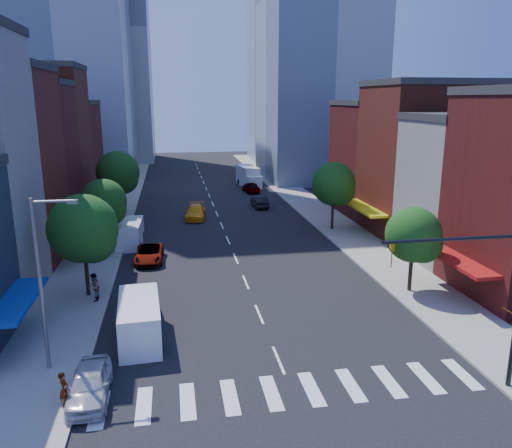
{
  "coord_description": "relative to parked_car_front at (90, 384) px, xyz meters",
  "views": [
    {
      "loc": [
        -5.31,
        -23.84,
        13.74
      ],
      "look_at": [
        0.54,
        10.44,
        5.0
      ],
      "focal_mm": 35.0,
      "sensor_mm": 36.0,
      "label": 1
    }
  ],
  "objects": [
    {
      "name": "ground",
      "position": [
        9.5,
        2.0,
        -0.77
      ],
      "size": [
        220.0,
        220.0,
        0.0
      ],
      "primitive_type": "plane",
      "color": "black",
      "rests_on": "ground"
    },
    {
      "name": "sidewalk_left",
      "position": [
        -3.0,
        42.0,
        -0.69
      ],
      "size": [
        5.0,
        120.0,
        0.15
      ],
      "primitive_type": "cube",
      "color": "gray",
      "rests_on": "ground"
    },
    {
      "name": "sidewalk_right",
      "position": [
        22.0,
        42.0,
        -0.69
      ],
      "size": [
        5.0,
        120.0,
        0.15
      ],
      "primitive_type": "cube",
      "color": "gray",
      "rests_on": "ground"
    },
    {
      "name": "crosswalk",
      "position": [
        9.5,
        -1.0,
        -0.76
      ],
      "size": [
        19.0,
        3.0,
        0.01
      ],
      "primitive_type": "cube",
      "color": "silver",
      "rests_on": "ground"
    },
    {
      "name": "bldg_left_3",
      "position": [
        -11.5,
        31.0,
        6.73
      ],
      "size": [
        12.0,
        8.0,
        15.0
      ],
      "primitive_type": "cube",
      "color": "#531514",
      "rests_on": "ground"
    },
    {
      "name": "bldg_left_4",
      "position": [
        -11.5,
        39.5,
        7.73
      ],
      "size": [
        12.0,
        9.0,
        17.0
      ],
      "primitive_type": "cube",
      "color": "#5D2216",
      "rests_on": "ground"
    },
    {
      "name": "bldg_left_5",
      "position": [
        -11.5,
        49.0,
        5.73
      ],
      "size": [
        12.0,
        10.0,
        13.0
      ],
      "primitive_type": "cube",
      "color": "#531514",
      "rests_on": "ground"
    },
    {
      "name": "bldg_right_1",
      "position": [
        30.5,
        17.0,
        5.23
      ],
      "size": [
        12.0,
        8.0,
        12.0
      ],
      "primitive_type": "cube",
      "color": "beige",
      "rests_on": "ground"
    },
    {
      "name": "bldg_right_2",
      "position": [
        30.5,
        26.0,
        6.73
      ],
      "size": [
        12.0,
        10.0,
        15.0
      ],
      "primitive_type": "cube",
      "color": "#5D2216",
      "rests_on": "ground"
    },
    {
      "name": "bldg_right_3",
      "position": [
        30.5,
        36.0,
        5.73
      ],
      "size": [
        12.0,
        10.0,
        13.0
      ],
      "primitive_type": "cube",
      "color": "#531514",
      "rests_on": "ground"
    },
    {
      "name": "tower_far_w",
      "position": [
        -8.5,
        97.0,
        27.23
      ],
      "size": [
        18.0,
        18.0,
        56.0
      ],
      "primitive_type": "cube",
      "color": "#9EA5AD",
      "rests_on": "ground"
    },
    {
      "name": "traffic_signal",
      "position": [
        19.44,
        -2.5,
        3.39
      ],
      "size": [
        7.24,
        2.24,
        8.0
      ],
      "color": "black",
      "rests_on": "sidewalk_right"
    },
    {
      "name": "streetlight",
      "position": [
        -2.31,
        3.0,
        4.51
      ],
      "size": [
        2.25,
        0.25,
        9.0
      ],
      "color": "slate",
      "rests_on": "sidewalk_left"
    },
    {
      "name": "tree_left_near",
      "position": [
        -1.85,
        12.92,
        4.1
      ],
      "size": [
        4.8,
        4.8,
        7.3
      ],
      "color": "black",
      "rests_on": "sidewalk_left"
    },
    {
      "name": "tree_left_mid",
      "position": [
        -1.85,
        23.92,
        3.76
      ],
      "size": [
        4.2,
        4.2,
        6.65
      ],
      "color": "black",
      "rests_on": "sidewalk_left"
    },
    {
      "name": "tree_left_far",
      "position": [
        -1.85,
        37.92,
        4.43
      ],
      "size": [
        5.0,
        5.0,
        7.75
      ],
      "color": "black",
      "rests_on": "sidewalk_left"
    },
    {
      "name": "tree_right_near",
      "position": [
        21.15,
        9.92,
        3.42
      ],
      "size": [
        4.0,
        4.0,
        6.2
      ],
      "color": "black",
      "rests_on": "sidewalk_right"
    },
    {
      "name": "tree_right_far",
      "position": [
        21.15,
        27.92,
        4.1
      ],
      "size": [
        4.6,
        4.6,
        7.2
      ],
      "color": "black",
      "rests_on": "sidewalk_right"
    },
    {
      "name": "parked_car_front",
      "position": [
        0.0,
        0.0,
        0.0
      ],
      "size": [
        1.87,
        4.54,
        1.54
      ],
      "primitive_type": "imported",
      "rotation": [
        0.0,
        0.0,
        0.01
      ],
      "color": "silver",
      "rests_on": "ground"
    },
    {
      "name": "parked_car_second",
      "position": [
        2.0,
        8.96,
        -0.03
      ],
      "size": [
        2.08,
        4.65,
        1.48
      ],
      "primitive_type": "imported",
      "rotation": [
        0.0,
        0.0,
        0.12
      ],
      "color": "black",
      "rests_on": "ground"
    },
    {
      "name": "parked_car_third",
      "position": [
        2.0,
        20.39,
        -0.08
      ],
      "size": [
        2.48,
        5.07,
        1.39
      ],
      "primitive_type": "imported",
      "rotation": [
        0.0,
        0.0,
        -0.04
      ],
      "color": "#999999",
      "rests_on": "ground"
    },
    {
      "name": "parked_car_rear",
      "position": [
        0.0,
        27.59,
        -0.06
      ],
      "size": [
        2.19,
        4.98,
        1.42
      ],
      "primitive_type": "imported",
      "rotation": [
        0.0,
        0.0,
        -0.04
      ],
      "color": "black",
      "rests_on": "ground"
    },
    {
      "name": "cargo_van_near",
      "position": [
        2.01,
        5.56,
        0.44
      ],
      "size": [
        2.64,
        5.87,
        2.44
      ],
      "rotation": [
        0.0,
        0.0,
        0.06
      ],
      "color": "white",
      "rests_on": "ground"
    },
    {
      "name": "cargo_van_far",
      "position": [
        -0.01,
        25.73,
        0.39
      ],
      "size": [
        2.42,
        5.57,
        2.34
      ],
      "rotation": [
        0.0,
        0.0,
        -0.04
      ],
      "color": "white",
      "rests_on": "ground"
    },
    {
      "name": "taxi",
      "position": [
        6.79,
        35.94,
        0.01
      ],
      "size": [
        2.76,
        5.58,
        1.56
      ],
      "primitive_type": "imported",
      "rotation": [
        0.0,
        0.0,
        -0.11
      ],
      "color": "#EE9F0C",
      "rests_on": "ground"
    },
    {
      "name": "traffic_car_oncoming",
      "position": [
        15.35,
        40.81,
        -0.02
      ],
      "size": [
        1.78,
        4.64,
        1.51
      ],
      "primitive_type": "imported",
      "rotation": [
        0.0,
        0.0,
        3.18
      ],
      "color": "black",
      "rests_on": "ground"
    },
    {
      "name": "traffic_car_far",
      "position": [
        15.95,
        51.58,
        0.01
      ],
      "size": [
        2.37,
        4.77,
        1.56
      ],
      "primitive_type": "imported",
      "rotation": [
        0.0,
        0.0,
        3.26
      ],
      "color": "#999999",
      "rests_on": "ground"
    },
    {
      "name": "box_truck",
      "position": [
        16.44,
        57.2,
        0.73
      ],
      "size": [
        3.18,
        8.06,
        3.16
      ],
      "rotation": [
        0.0,
        0.0,
        0.12
      ],
      "color": "silver",
      "rests_on": "ground"
    },
    {
      "name": "pedestrian_near",
      "position": [
        -1.0,
        -0.66,
        0.23
      ],
      "size": [
        0.47,
        0.66,
        1.7
      ],
      "primitive_type": "imported",
      "rotation": [
        0.0,
        0.0,
        1.67
      ],
      "color": "#999999",
      "rests_on": "sidewalk_left"
    },
    {
      "name": "pedestrian_far",
      "position": [
        -1.41,
        11.83,
        0.36
      ],
      "size": [
        0.77,
        0.97,
        1.97
      ],
      "primitive_type": "imported",
      "rotation": [
        0.0,
        0.0,
        -1.55
      ],
      "color": "#999999",
      "rests_on": "sidewalk_left"
    }
  ]
}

